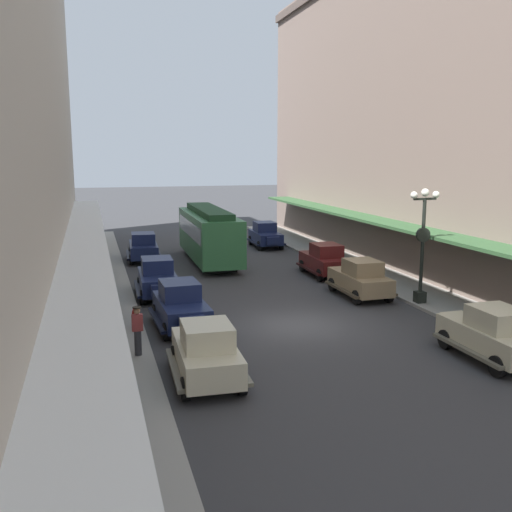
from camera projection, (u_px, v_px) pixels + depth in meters
ground_plane at (297, 325)px, 23.11m from camera, size 200.00×200.00×0.00m
sidewalk_left at (106, 340)px, 21.04m from camera, size 3.00×60.00×0.15m
sidewalk_right at (458, 309)px, 25.15m from camera, size 3.00×60.00×0.15m
parked_car_0 at (325, 259)px, 32.33m from camera, size 2.20×4.28×1.84m
parked_car_1 at (181, 305)px, 22.59m from camera, size 2.26×4.30×1.84m
parked_car_2 at (492, 333)px, 19.07m from camera, size 2.15×4.27×1.84m
parked_car_3 at (143, 246)px, 36.77m from camera, size 2.31×4.32×1.84m
parked_car_4 at (360, 278)px, 27.52m from camera, size 2.14×4.26×1.84m
parked_car_5 at (206, 350)px, 17.36m from camera, size 2.28×4.31×1.84m
parked_car_6 at (158, 277)px, 27.65m from camera, size 2.25×4.30×1.84m
parked_car_7 at (265, 234)px, 42.24m from camera, size 2.29×4.31×1.84m
streetcar at (209, 233)px, 36.10m from camera, size 2.70×9.65×3.46m
lamp_post_with_clock at (423, 241)px, 25.57m from camera, size 1.42×0.44×5.16m
fire_hydrant at (135, 319)px, 22.03m from camera, size 0.24×0.24×0.82m
pedestrian_0 at (91, 252)px, 34.57m from camera, size 0.36×0.24×1.64m
pedestrian_1 at (138, 330)px, 19.10m from camera, size 0.36×0.28×1.67m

